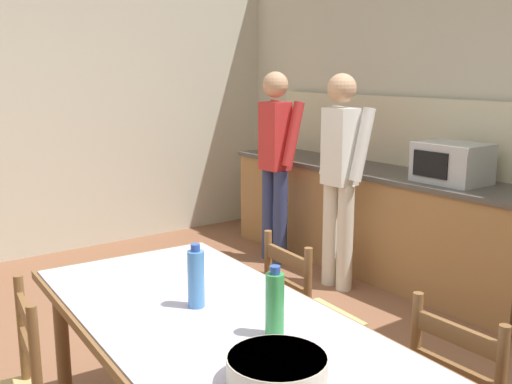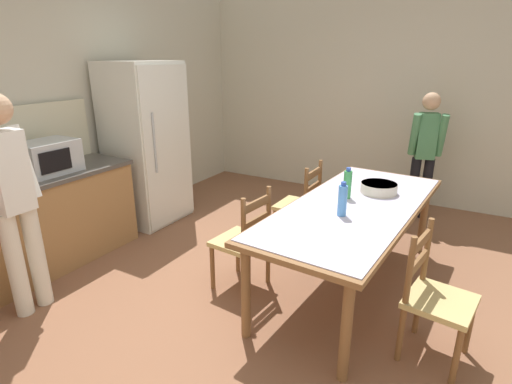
{
  "view_description": "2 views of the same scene",
  "coord_description": "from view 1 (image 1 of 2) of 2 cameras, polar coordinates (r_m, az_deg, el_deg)",
  "views": [
    {
      "loc": [
        2.39,
        -1.62,
        1.75
      ],
      "look_at": [
        -0.07,
        0.23,
        1.11
      ],
      "focal_mm": 42.0,
      "sensor_mm": 36.0,
      "label": 1
    },
    {
      "loc": [
        -2.44,
        -1.25,
        1.94
      ],
      "look_at": [
        0.14,
        0.22,
        0.93
      ],
      "focal_mm": 28.0,
      "sensor_mm": 36.0,
      "label": 2
    }
  ],
  "objects": [
    {
      "name": "wall_left",
      "position": [
        5.88,
        -21.08,
        8.07
      ],
      "size": [
        0.12,
        5.2,
        2.9
      ],
      "primitive_type": "cube",
      "color": "beige",
      "rests_on": "ground"
    },
    {
      "name": "kitchen_counter",
      "position": [
        5.33,
        10.85,
        -2.51
      ],
      "size": [
        3.08,
        0.66,
        0.9
      ],
      "color": "#9E7042",
      "rests_on": "ground"
    },
    {
      "name": "counter_splashback",
      "position": [
        5.43,
        13.38,
        5.66
      ],
      "size": [
        3.04,
        0.03,
        0.6
      ],
      "primitive_type": "cube",
      "color": "beige",
      "rests_on": "kitchen_counter"
    },
    {
      "name": "microwave",
      "position": [
        4.71,
        18.16,
        2.66
      ],
      "size": [
        0.5,
        0.39,
        0.3
      ],
      "color": "#B2B7BC",
      "rests_on": "kitchen_counter"
    },
    {
      "name": "dining_table",
      "position": [
        2.35,
        -2.32,
        -14.71
      ],
      "size": [
        2.36,
        1.1,
        0.77
      ],
      "rotation": [
        0.0,
        0.0,
        -0.07
      ],
      "color": "brown",
      "rests_on": "ground"
    },
    {
      "name": "bottle_near_centre",
      "position": [
        2.5,
        -5.74,
        -8.15
      ],
      "size": [
        0.07,
        0.07,
        0.27
      ],
      "color": "#4C8ED6",
      "rests_on": "dining_table"
    },
    {
      "name": "bottle_off_centre",
      "position": [
        2.24,
        1.8,
        -10.58
      ],
      "size": [
        0.07,
        0.07,
        0.27
      ],
      "color": "green",
      "rests_on": "dining_table"
    },
    {
      "name": "serving_bowl",
      "position": [
        1.96,
        2.02,
        -16.41
      ],
      "size": [
        0.32,
        0.32,
        0.09
      ],
      "color": "beige",
      "rests_on": "dining_table"
    },
    {
      "name": "chair_side_far_left",
      "position": [
        3.24,
        4.87,
        -12.1
      ],
      "size": [
        0.46,
        0.44,
        0.91
      ],
      "rotation": [
        0.0,
        0.0,
        3.05
      ],
      "color": "brown",
      "rests_on": "ground"
    },
    {
      "name": "person_at_sink",
      "position": [
        5.37,
        1.88,
        3.36
      ],
      "size": [
        0.43,
        0.3,
        1.72
      ],
      "rotation": [
        0.0,
        0.0,
        1.57
      ],
      "color": "navy",
      "rests_on": "ground"
    },
    {
      "name": "person_at_counter",
      "position": [
        4.74,
        8.04,
        2.07
      ],
      "size": [
        0.43,
        0.3,
        1.71
      ],
      "rotation": [
        0.0,
        0.0,
        1.57
      ],
      "color": "silver",
      "rests_on": "ground"
    }
  ]
}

